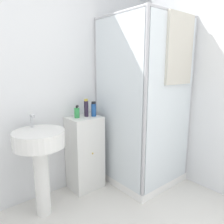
{
  "coord_description": "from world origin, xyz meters",
  "views": [
    {
      "loc": [
        -0.75,
        -0.57,
        1.45
      ],
      "look_at": [
        0.69,
        1.17,
        0.97
      ],
      "focal_mm": 35.0,
      "sensor_mm": 36.0,
      "label": 1
    }
  ],
  "objects_px": {
    "soap_dispenser": "(77,113)",
    "shampoo_bottle_tall_black": "(86,108)",
    "shampoo_bottle_blue": "(94,109)",
    "sink": "(40,152)"
  },
  "relations": [
    {
      "from": "soap_dispenser",
      "to": "shampoo_bottle_tall_black",
      "type": "height_order",
      "value": "shampoo_bottle_tall_black"
    },
    {
      "from": "shampoo_bottle_blue",
      "to": "soap_dispenser",
      "type": "bearing_deg",
      "value": 163.29
    },
    {
      "from": "soap_dispenser",
      "to": "shampoo_bottle_blue",
      "type": "bearing_deg",
      "value": -16.71
    },
    {
      "from": "shampoo_bottle_tall_black",
      "to": "shampoo_bottle_blue",
      "type": "distance_m",
      "value": 0.09
    },
    {
      "from": "sink",
      "to": "shampoo_bottle_blue",
      "type": "bearing_deg",
      "value": 9.35
    },
    {
      "from": "shampoo_bottle_tall_black",
      "to": "soap_dispenser",
      "type": "bearing_deg",
      "value": 175.69
    },
    {
      "from": "sink",
      "to": "soap_dispenser",
      "type": "bearing_deg",
      "value": 18.62
    },
    {
      "from": "soap_dispenser",
      "to": "sink",
      "type": "bearing_deg",
      "value": -161.38
    },
    {
      "from": "soap_dispenser",
      "to": "shampoo_bottle_tall_black",
      "type": "xyz_separation_m",
      "value": [
        0.12,
        -0.01,
        0.04
      ]
    },
    {
      "from": "sink",
      "to": "soap_dispenser",
      "type": "height_order",
      "value": "soap_dispenser"
    }
  ]
}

